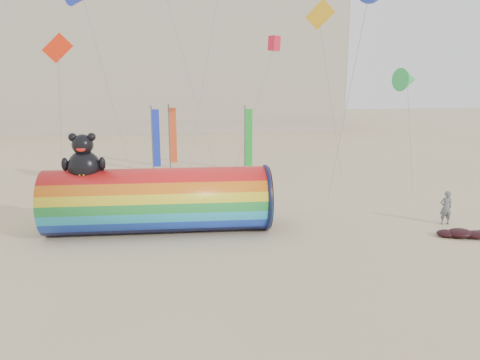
{
  "coord_description": "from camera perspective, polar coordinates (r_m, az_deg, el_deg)",
  "views": [
    {
      "loc": [
        -1.79,
        -21.02,
        7.54
      ],
      "look_at": [
        0.5,
        1.5,
        2.4
      ],
      "focal_mm": 35.0,
      "sensor_mm": 36.0,
      "label": 1
    }
  ],
  "objects": [
    {
      "name": "fabric_bundle",
      "position": [
        24.67,
        25.58,
        -5.88
      ],
      "size": [
        2.62,
        1.35,
        0.41
      ],
      "color": "black",
      "rests_on": "ground"
    },
    {
      "name": "windsock_assembly",
      "position": [
        23.01,
        -9.93,
        -2.25
      ],
      "size": [
        10.76,
        3.28,
        4.96
      ],
      "color": "red",
      "rests_on": "ground"
    },
    {
      "name": "festival_banners",
      "position": [
        37.42,
        -5.92,
        5.2
      ],
      "size": [
        7.85,
        2.1,
        5.2
      ],
      "color": "#59595E",
      "rests_on": "ground"
    },
    {
      "name": "ground",
      "position": [
        22.4,
        -0.89,
        -6.88
      ],
      "size": [
        160.0,
        160.0,
        0.0
      ],
      "primitive_type": "plane",
      "color": "#CCB58C",
      "rests_on": "ground"
    },
    {
      "name": "kite_handler",
      "position": [
        26.11,
        23.8,
        -3.1
      ],
      "size": [
        0.65,
        0.43,
        1.77
      ],
      "primitive_type": "imported",
      "rotation": [
        0.0,
        0.0,
        3.15
      ],
      "color": "#5A5F62",
      "rests_on": "ground"
    },
    {
      "name": "hotel_building",
      "position": [
        67.8,
        -14.97,
        14.72
      ],
      "size": [
        60.4,
        15.4,
        20.6
      ],
      "color": "#B7AD99",
      "rests_on": "ground"
    }
  ]
}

